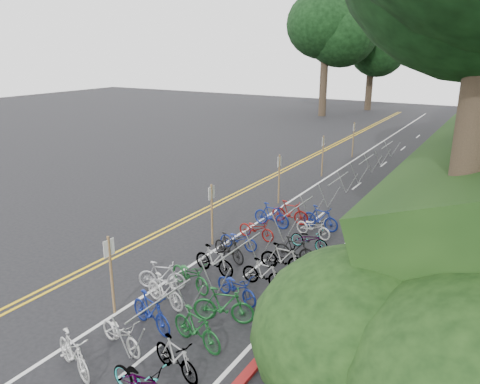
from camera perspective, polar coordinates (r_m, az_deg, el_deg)
The scene contains 9 objects.
ground at distance 15.81m, azimuth -15.62°, elevation -11.95°, with size 120.00×120.00×0.00m, color black.
road_markings at distance 22.96m, azimuth 3.78°, elevation -1.97°, with size 7.47×80.00×0.01m.
red_curb at distance 23.05m, azimuth 17.29°, elevation -2.54°, with size 0.25×28.00×0.10m, color maroon.
bike_rack_front at distance 13.17m, azimuth -9.65°, elevation -13.89°, with size 1.10×2.67×1.09m.
bike_racks_rest at distance 24.41m, azimuth 11.89°, elevation 0.96°, with size 1.14×23.00×1.17m.
signpost_near at distance 14.15m, azimuth -15.46°, elevation -9.15°, with size 0.08×0.40×2.45m.
signposts_rest at distance 25.98m, azimuth 7.68°, elevation 3.47°, with size 0.08×18.40×2.50m.
bike_front at distance 15.55m, azimuth -9.52°, elevation -10.01°, with size 1.60×0.45×0.96m, color #9E9EA3.
bike_valet at distance 15.75m, azimuth -0.82°, elevation -9.35°, with size 3.20×13.61×1.08m.
Camera 1 is at (10.33, -9.30, 7.54)m, focal length 35.00 mm.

